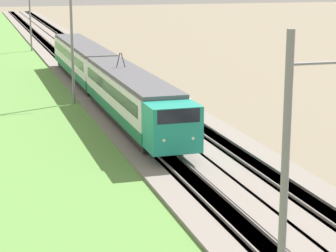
{
  "coord_description": "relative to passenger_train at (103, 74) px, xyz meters",
  "views": [
    {
      "loc": [
        -8.73,
        10.3,
        10.7
      ],
      "look_at": [
        25.72,
        0.0,
        2.16
      ],
      "focal_mm": 70.0,
      "sensor_mm": 36.0,
      "label": 1
    }
  ],
  "objects": [
    {
      "name": "catenary_mast_near",
      "position": [
        -38.51,
        2.56,
        2.49
      ],
      "size": [
        0.22,
        2.56,
        9.29
      ],
      "color": "slate",
      "rests_on": "ground"
    },
    {
      "name": "track_adjacent",
      "position": [
        5.3,
        -4.2,
        -2.14
      ],
      "size": [
        240.0,
        1.57,
        0.45
      ],
      "color": "#4C4238",
      "rests_on": "ground"
    },
    {
      "name": "track_main",
      "position": [
        5.3,
        0.0,
        -2.14
      ],
      "size": [
        240.0,
        1.57,
        0.45
      ],
      "color": "#4C4238",
      "rests_on": "ground"
    },
    {
      "name": "catenary_mast_far",
      "position": [
        36.78,
        2.56,
        2.62
      ],
      "size": [
        0.22,
        2.56,
        9.55
      ],
      "color": "slate",
      "rests_on": "ground"
    },
    {
      "name": "grass_verge",
      "position": [
        5.3,
        5.81,
        -2.24
      ],
      "size": [
        240.0,
        11.9,
        0.12
      ],
      "color": "#5B8E42",
      "rests_on": "ground"
    },
    {
      "name": "catenary_mast_mid",
      "position": [
        -0.86,
        2.57,
        2.78
      ],
      "size": [
        0.22,
        2.56,
        9.85
      ],
      "color": "slate",
      "rests_on": "ground"
    },
    {
      "name": "ballast_adjacent",
      "position": [
        5.3,
        -4.2,
        -2.15
      ],
      "size": [
        240.0,
        4.4,
        0.3
      ],
      "color": "gray",
      "rests_on": "ground"
    },
    {
      "name": "ballast_main",
      "position": [
        5.3,
        0.0,
        -2.15
      ],
      "size": [
        240.0,
        4.4,
        0.3
      ],
      "color": "gray",
      "rests_on": "ground"
    },
    {
      "name": "passenger_train",
      "position": [
        0.0,
        0.0,
        0.0
      ],
      "size": [
        41.44,
        3.0,
        4.92
      ],
      "rotation": [
        0.0,
        0.0,
        3.14
      ],
      "color": "teal",
      "rests_on": "ground"
    }
  ]
}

